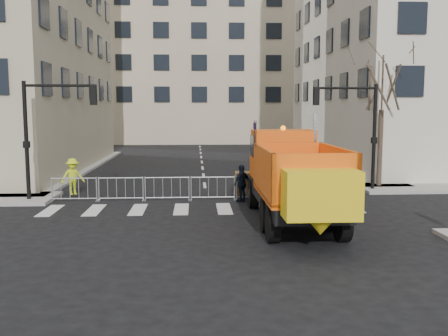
{
  "coord_description": "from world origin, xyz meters",
  "views": [
    {
      "loc": [
        -0.49,
        -15.1,
        4.2
      ],
      "look_at": [
        0.52,
        2.5,
        2.09
      ],
      "focal_mm": 40.0,
      "sensor_mm": 36.0,
      "label": 1
    }
  ],
  "objects": [
    {
      "name": "building_far",
      "position": [
        0.0,
        52.0,
        12.0
      ],
      "size": [
        30.0,
        18.0,
        24.0
      ],
      "primitive_type": "cube",
      "color": "tan",
      "rests_on": "ground"
    },
    {
      "name": "sidewalk_back",
      "position": [
        0.0,
        8.5,
        0.07
      ],
      "size": [
        64.0,
        5.0,
        0.15
      ],
      "primitive_type": "cube",
      "color": "gray",
      "rests_on": "ground"
    },
    {
      "name": "worker",
      "position": [
        -6.29,
        8.55,
        1.01
      ],
      "size": [
        1.28,
        1.11,
        1.71
      ],
      "primitive_type": "imported",
      "rotation": [
        0.0,
        0.0,
        0.54
      ],
      "color": "#CBE41A",
      "rests_on": "sidewalk_back"
    },
    {
      "name": "plow_truck",
      "position": [
        3.04,
        2.59,
        1.79
      ],
      "size": [
        3.39,
        10.36,
        4.02
      ],
      "rotation": [
        0.0,
        0.0,
        1.57
      ],
      "color": "black",
      "rests_on": "ground"
    },
    {
      "name": "newspaper_box",
      "position": [
        6.3,
        9.0,
        0.7
      ],
      "size": [
        0.51,
        0.47,
        1.1
      ],
      "primitive_type": "cube",
      "rotation": [
        0.0,
        0.0,
        0.18
      ],
      "color": "#A80C0D",
      "rests_on": "sidewalk_back"
    },
    {
      "name": "cop_a",
      "position": [
        3.75,
        7.0,
        1.01
      ],
      "size": [
        0.88,
        0.85,
        2.03
      ],
      "primitive_type": "imported",
      "rotation": [
        0.0,
        0.0,
        3.86
      ],
      "color": "black",
      "rests_on": "ground"
    },
    {
      "name": "crowd_barriers",
      "position": [
        -0.75,
        7.6,
        0.55
      ],
      "size": [
        12.6,
        0.6,
        1.1
      ],
      "primitive_type": null,
      "color": "#9EA0A5",
      "rests_on": "ground"
    },
    {
      "name": "cop_c",
      "position": [
        1.59,
        7.0,
        0.84
      ],
      "size": [
        0.99,
        0.98,
        1.68
      ],
      "primitive_type": "imported",
      "rotation": [
        0.0,
        0.0,
        3.91
      ],
      "color": "black",
      "rests_on": "ground"
    },
    {
      "name": "cop_b",
      "position": [
        3.2,
        7.0,
        0.84
      ],
      "size": [
        0.9,
        0.75,
        1.68
      ],
      "primitive_type": "imported",
      "rotation": [
        0.0,
        0.0,
        2.99
      ],
      "color": "black",
      "rests_on": "ground"
    },
    {
      "name": "traffic_light_right",
      "position": [
        8.5,
        9.5,
        2.7
      ],
      "size": [
        0.18,
        0.18,
        5.4
      ],
      "primitive_type": "cylinder",
      "color": "black",
      "rests_on": "ground"
    },
    {
      "name": "street_tree",
      "position": [
        9.2,
        10.5,
        3.75
      ],
      "size": [
        3.0,
        3.0,
        7.5
      ],
      "primitive_type": null,
      "color": "#382B21",
      "rests_on": "ground"
    },
    {
      "name": "ground",
      "position": [
        0.0,
        0.0,
        0.0
      ],
      "size": [
        120.0,
        120.0,
        0.0
      ],
      "primitive_type": "plane",
      "color": "black",
      "rests_on": "ground"
    },
    {
      "name": "traffic_light_left",
      "position": [
        -8.0,
        7.5,
        2.7
      ],
      "size": [
        0.18,
        0.18,
        5.4
      ],
      "primitive_type": "cylinder",
      "color": "black",
      "rests_on": "ground"
    }
  ]
}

